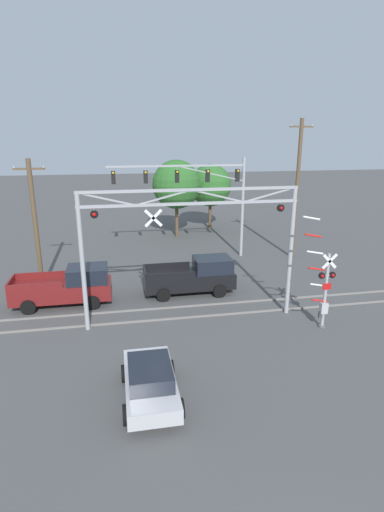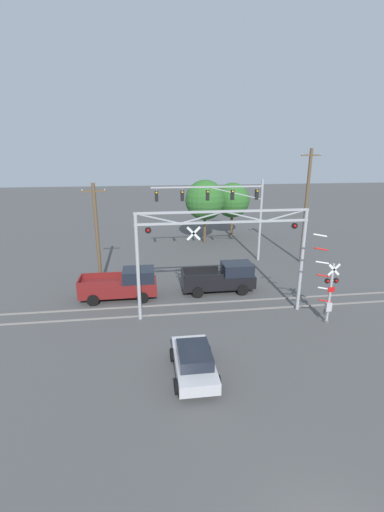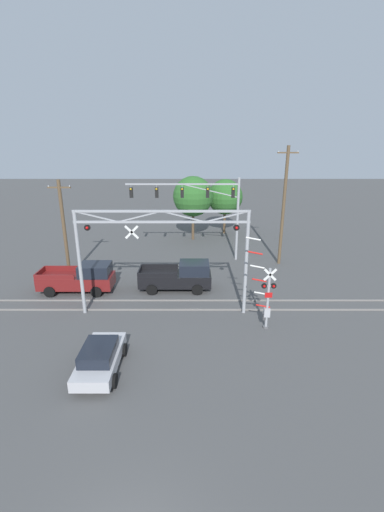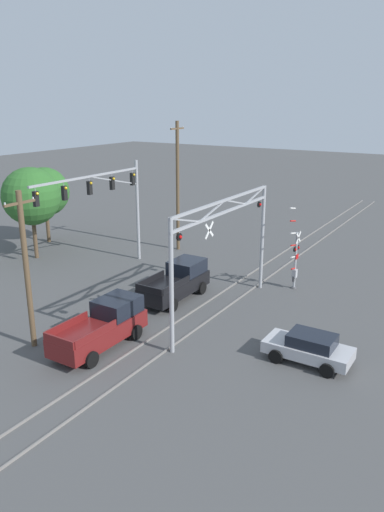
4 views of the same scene
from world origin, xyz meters
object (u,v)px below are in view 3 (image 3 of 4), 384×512
(traffic_signal_span, at_px, (208,202))
(sedan_waiting, at_px, (101,357))
(crossing_gantry, at_px, (164,244))
(background_tree_beyond_span, at_px, (227,197))
(pickup_truck_following, at_px, (82,278))
(background_tree_far_left_verge, at_px, (195,197))
(utility_pole_right, at_px, (285,206))
(crossing_signal_mast, at_px, (268,298))
(pickup_truck_lead, at_px, (181,276))
(utility_pole_left, at_px, (66,228))

(traffic_signal_span, xyz_separation_m, sedan_waiting, (-5.86, -17.03, -4.76))
(crossing_gantry, relative_size, sedan_waiting, 2.61)
(traffic_signal_span, relative_size, background_tree_beyond_span, 1.58)
(pickup_truck_following, height_order, background_tree_beyond_span, background_tree_beyond_span)
(sedan_waiting, bearing_deg, background_tree_far_left_verge, 79.12)
(utility_pole_right, bearing_deg, crossing_signal_mast, -107.67)
(pickup_truck_lead, height_order, utility_pole_left, utility_pole_left)
(crossing_signal_mast, relative_size, sedan_waiting, 1.40)
(traffic_signal_span, relative_size, utility_pole_right, 0.99)
(sedan_waiting, height_order, utility_pole_left, utility_pole_left)
(utility_pole_right, bearing_deg, traffic_signal_span, 170.32)
(crossing_gantry, distance_m, crossing_signal_mast, 7.14)
(crossing_signal_mast, height_order, background_tree_far_left_verge, background_tree_far_left_verge)
(utility_pole_left, relative_size, utility_pole_right, 0.76)
(pickup_truck_following, height_order, utility_pole_left, utility_pole_left)
(pickup_truck_following, distance_m, sedan_waiting, 10.30)
(crossing_signal_mast, height_order, traffic_signal_span, traffic_signal_span)
(traffic_signal_span, bearing_deg, crossing_gantry, -106.37)
(pickup_truck_lead, xyz_separation_m, background_tree_beyond_span, (4.96, 17.06, 3.41))
(traffic_signal_span, height_order, sedan_waiting, traffic_signal_span)
(crossing_gantry, bearing_deg, sedan_waiting, -113.46)
(crossing_gantry, height_order, pickup_truck_following, crossing_gantry)
(sedan_waiting, bearing_deg, crossing_gantry, 66.54)
(crossing_signal_mast, height_order, sedan_waiting, crossing_signal_mast)
(background_tree_beyond_span, bearing_deg, crossing_signal_mast, -88.95)
(traffic_signal_span, height_order, background_tree_beyond_span, traffic_signal_span)
(crossing_gantry, xyz_separation_m, background_tree_far_left_verge, (1.98, 18.03, 0.22))
(background_tree_beyond_span, bearing_deg, pickup_truck_lead, -106.22)
(pickup_truck_following, bearing_deg, pickup_truck_lead, 2.89)
(pickup_truck_lead, distance_m, sedan_waiting, 10.55)
(crossing_signal_mast, bearing_deg, traffic_signal_span, 103.51)
(crossing_gantry, xyz_separation_m, utility_pole_right, (10.01, 9.72, 0.67))
(pickup_truck_lead, bearing_deg, sedan_waiting, -109.81)
(sedan_waiting, relative_size, utility_pole_left, 0.51)
(utility_pole_right, height_order, background_tree_beyond_span, utility_pole_right)
(traffic_signal_span, distance_m, background_tree_far_left_verge, 7.27)
(crossing_gantry, bearing_deg, background_tree_far_left_verge, 83.74)
(utility_pole_left, bearing_deg, sedan_waiting, -65.15)
(utility_pole_left, height_order, background_tree_far_left_verge, utility_pole_left)
(utility_pole_right, distance_m, background_tree_beyond_span, 11.90)
(sedan_waiting, bearing_deg, traffic_signal_span, 71.00)
(utility_pole_right, bearing_deg, crossing_gantry, -135.85)
(traffic_signal_span, bearing_deg, pickup_truck_lead, -107.86)
(crossing_signal_mast, bearing_deg, background_tree_far_left_verge, 102.15)
(pickup_truck_lead, xyz_separation_m, pickup_truck_following, (-7.43, -0.37, 0.00))
(background_tree_far_left_verge, bearing_deg, pickup_truck_following, -120.15)
(pickup_truck_lead, bearing_deg, pickup_truck_following, -177.11)
(pickup_truck_following, relative_size, utility_pole_left, 0.68)
(utility_pole_left, bearing_deg, pickup_truck_following, -56.96)
(traffic_signal_span, bearing_deg, background_tree_far_left_verge, 99.67)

